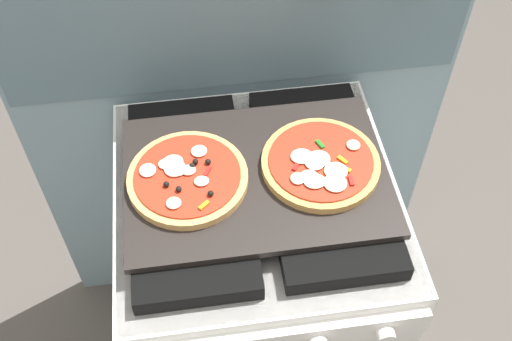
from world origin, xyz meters
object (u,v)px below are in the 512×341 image
object	(u,v)px
stove	(256,286)
pizza_right	(320,163)
pizza_left	(187,178)
baking_tray	(256,176)

from	to	relation	value
stove	pizza_right	size ratio (longest dim) A/B	3.69
pizza_right	pizza_left	bearing A→B (deg)	-179.90
pizza_left	baking_tray	bearing A→B (deg)	0.97
baking_tray	pizza_left	world-z (taller)	pizza_left
baking_tray	pizza_left	size ratio (longest dim) A/B	2.21
baking_tray	pizza_left	xyz separation A→B (m)	(-0.14, -0.00, 0.02)
pizza_left	pizza_right	size ratio (longest dim) A/B	1.00
stove	pizza_right	world-z (taller)	pizza_right
stove	baking_tray	distance (m)	0.46
stove	pizza_left	bearing A→B (deg)	-179.70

